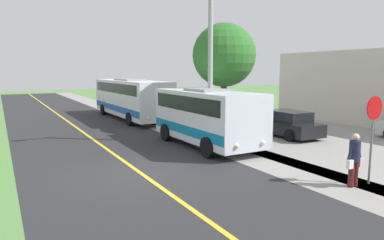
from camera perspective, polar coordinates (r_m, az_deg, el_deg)
The scene contains 11 objects.
ground_plane at distance 12.91m, azimuth -8.54°, elevation -8.54°, with size 120.00×120.00×0.00m, color #548442.
road_surface at distance 12.90m, azimuth -8.54°, elevation -8.53°, with size 8.00×100.00×0.01m, color #28282B.
sidewalk at distance 15.44m, azimuth 9.92°, elevation -5.80°, with size 2.40×100.00×0.01m, color gray.
road_centre_line at distance 12.90m, azimuth -8.54°, elevation -8.50°, with size 0.16×100.00×0.00m, color gold.
shuttle_bus_front at distance 16.99m, azimuth 2.38°, elevation 0.90°, with size 2.69×6.89×2.82m.
transit_bus_rear at distance 27.22m, azimuth -10.07°, elevation 3.76°, with size 2.79×10.95×3.06m.
pedestrian_with_bags at distance 12.18m, azimuth 25.08°, elevation -5.71°, with size 0.72×0.34×1.73m.
stop_sign at distance 12.52m, azimuth 27.56°, elevation -0.69°, with size 0.76×0.07×2.88m.
street_light_pole at distance 17.45m, azimuth 2.70°, elevation 11.04°, with size 1.97×0.24×8.33m.
parked_car_near at distance 20.38m, azimuth 15.14°, elevation -0.63°, with size 2.17×4.48×1.45m.
tree_curbside at distance 20.75m, azimuth 5.29°, elevation 10.49°, with size 3.71×3.71×6.44m.
Camera 1 is at (4.30, 11.60, 3.67)m, focal length 32.53 mm.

